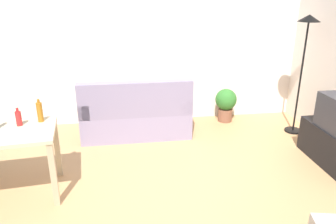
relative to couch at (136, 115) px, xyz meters
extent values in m
cube|color=tan|center=(0.25, -1.59, -0.32)|extent=(5.20, 4.40, 0.02)
cube|color=silver|center=(0.25, 0.61, 1.04)|extent=(5.20, 0.10, 2.70)
cube|color=gray|center=(0.00, 0.06, -0.11)|extent=(1.65, 0.84, 0.40)
cube|color=slate|center=(0.00, -0.28, 0.35)|extent=(1.65, 0.16, 0.52)
cube|color=gray|center=(0.74, 0.06, 0.20)|extent=(0.16, 0.84, 0.22)
cube|color=gray|center=(-0.74, 0.06, 0.20)|extent=(0.16, 0.84, 0.22)
cylinder|color=black|center=(2.50, -0.28, -0.29)|extent=(0.26, 0.26, 0.03)
cylinder|color=black|center=(2.50, -0.28, 0.56)|extent=(0.03, 0.03, 1.68)
cone|color=black|center=(2.50, -0.28, 1.45)|extent=(0.32, 0.32, 0.10)
cube|color=tan|center=(-0.93, -1.70, 0.05)|extent=(0.07, 0.07, 0.72)
cube|color=tan|center=(-1.00, -1.09, 0.05)|extent=(0.07, 0.07, 0.72)
cylinder|color=brown|center=(1.55, 0.31, -0.20)|extent=(0.24, 0.24, 0.22)
sphere|color=#2D6B28|center=(1.55, 0.31, 0.08)|extent=(0.36, 0.36, 0.36)
cylinder|color=#AD2323|center=(-1.31, -1.29, 0.53)|extent=(0.06, 0.06, 0.16)
cylinder|color=#AD2323|center=(-1.31, -1.29, 0.63)|extent=(0.03, 0.03, 0.04)
cylinder|color=#9E6019|center=(-1.11, -1.20, 0.56)|extent=(0.06, 0.06, 0.22)
cylinder|color=#9E6019|center=(-1.11, -1.20, 0.69)|extent=(0.03, 0.03, 0.04)
camera|label=1|loc=(-0.20, -4.77, 1.84)|focal=35.06mm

